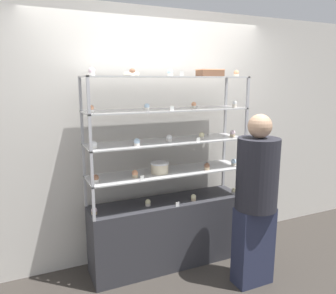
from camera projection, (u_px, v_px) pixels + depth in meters
ground_plane at (168, 263)px, 3.44m from camera, size 20.00×20.00×0.00m
back_wall at (155, 136)px, 3.49m from camera, size 8.00×0.05×2.60m
display_base at (168, 232)px, 3.37m from camera, size 1.59×0.40×0.69m
display_riser_lower at (168, 173)px, 3.25m from camera, size 1.59×0.40×0.31m
display_riser_middle at (168, 143)px, 3.19m from camera, size 1.59×0.40×0.31m
display_riser_upper at (168, 111)px, 3.13m from camera, size 1.59×0.40×0.31m
display_riser_top at (168, 78)px, 3.07m from camera, size 1.59×0.40×0.31m
layer_cake_centerpiece at (160, 168)px, 3.17m from camera, size 0.17×0.17×0.11m
sheet_cake_frosted at (210, 73)px, 3.26m from camera, size 0.25×0.15×0.07m
cupcake_0 at (94, 211)px, 2.96m from camera, size 0.05×0.05×0.07m
cupcake_1 at (148, 203)px, 3.17m from camera, size 0.05×0.05×0.07m
cupcake_2 at (193, 198)px, 3.30m from camera, size 0.05×0.05×0.07m
cupcake_3 at (234, 191)px, 3.50m from camera, size 0.05×0.05×0.07m
price_tag_0 at (178, 204)px, 3.15m from camera, size 0.04×0.00×0.04m
cupcake_4 at (96, 179)px, 2.88m from camera, size 0.06×0.06×0.07m
cupcake_5 at (135, 174)px, 3.03m from camera, size 0.06×0.06×0.07m
cupcake_6 at (207, 166)px, 3.29m from camera, size 0.06×0.06×0.07m
cupcake_7 at (234, 162)px, 3.46m from camera, size 0.06×0.06×0.07m
price_tag_1 at (142, 178)px, 2.94m from camera, size 0.04×0.00×0.04m
cupcake_8 at (94, 145)px, 2.81m from camera, size 0.06×0.06×0.07m
cupcake_9 at (137, 142)px, 2.94m from camera, size 0.06×0.06×0.07m
cupcake_10 at (169, 138)px, 3.14m from camera, size 0.06×0.06×0.07m
cupcake_11 at (202, 136)px, 3.29m from camera, size 0.06×0.06×0.07m
cupcake_12 at (233, 133)px, 3.43m from camera, size 0.06×0.06×0.07m
price_tag_2 at (198, 140)px, 3.11m from camera, size 0.04×0.00×0.04m
cupcake_13 at (91, 109)px, 2.73m from camera, size 0.05×0.05×0.07m
cupcake_14 at (147, 107)px, 2.95m from camera, size 0.05×0.05×0.07m
cupcake_15 at (194, 105)px, 3.17m from camera, size 0.05×0.05×0.07m
cupcake_16 at (235, 104)px, 3.37m from camera, size 0.05×0.05×0.07m
price_tag_3 at (172, 108)px, 2.94m from camera, size 0.04×0.00×0.04m
cupcake_17 at (92, 72)px, 2.67m from camera, size 0.05×0.05×0.07m
cupcake_18 at (132, 72)px, 2.84m from camera, size 0.05×0.05×0.07m
cupcake_19 at (170, 73)px, 3.03m from camera, size 0.05×0.05×0.07m
cupcake_20 at (236, 74)px, 3.32m from camera, size 0.05×0.05×0.07m
price_tag_4 at (182, 74)px, 2.92m from camera, size 0.04×0.00×0.04m
donut_glazed at (131, 74)px, 2.88m from camera, size 0.14×0.14×0.03m
customer_figure at (256, 196)px, 2.95m from camera, size 0.37×0.37×1.60m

